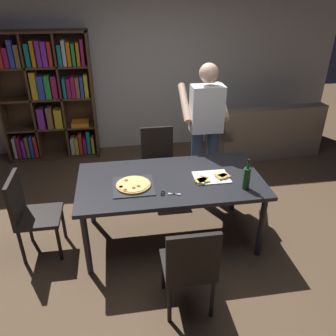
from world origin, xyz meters
TOP-DOWN VIEW (x-y plane):
  - ground_plane at (0.00, 0.00)m, footprint 12.00×12.00m
  - back_wall at (0.00, 2.60)m, footprint 6.40×0.10m
  - dining_table at (0.00, 0.00)m, footprint 1.88×0.99m
  - chair_near_camera at (-0.00, -0.98)m, footprint 0.42×0.42m
  - chair_far_side at (0.00, 0.98)m, footprint 0.42×0.42m
  - chair_left_end at (-1.43, 0.00)m, footprint 0.42×0.42m
  - couch at (1.91, 1.99)m, footprint 1.76×0.98m
  - bookshelf at (-1.50, 2.37)m, footprint 1.40×0.35m
  - person_serving_pizza at (0.55, 0.76)m, footprint 0.55×0.54m
  - pepperoni_pizza_on_tray at (-0.38, -0.09)m, footprint 0.40×0.40m
  - pizza_slices_on_towel at (0.42, -0.06)m, footprint 0.39×0.29m
  - wine_bottle at (0.69, -0.29)m, footprint 0.07×0.07m
  - kitchen_scissors at (-0.08, -0.27)m, footprint 0.20×0.10m

SIDE VIEW (x-z plane):
  - ground_plane at x=0.00m, z-range 0.00..0.00m
  - couch at x=1.91m, z-range -0.12..0.73m
  - chair_near_camera at x=0.00m, z-range 0.06..0.96m
  - chair_far_side at x=0.00m, z-range 0.06..0.96m
  - chair_left_end at x=-1.43m, z-range 0.06..0.96m
  - dining_table at x=0.00m, z-range 0.31..1.06m
  - kitchen_scissors at x=-0.08m, z-range 0.75..0.76m
  - pizza_slices_on_towel at x=0.42m, z-range 0.75..0.78m
  - pepperoni_pizza_on_tray at x=-0.38m, z-range 0.75..0.78m
  - wine_bottle at x=0.69m, z-range 0.71..1.03m
  - person_serving_pizza at x=0.55m, z-range 0.12..1.87m
  - bookshelf at x=-1.50m, z-range 0.03..1.98m
  - back_wall at x=0.00m, z-range 0.00..2.80m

